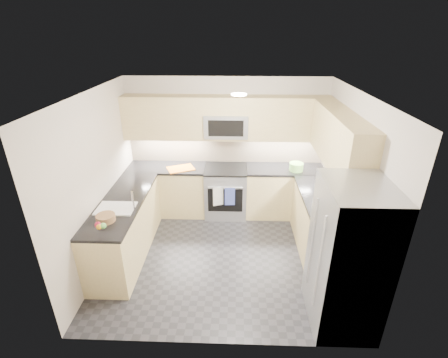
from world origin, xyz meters
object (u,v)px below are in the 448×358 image
(microwave, at_px, (226,125))
(refrigerator, at_px, (348,257))
(gas_range, at_px, (226,192))
(fruit_basket, at_px, (106,218))
(cutting_board, at_px, (181,169))
(utensil_bowl, at_px, (296,167))

(microwave, bearing_deg, refrigerator, -60.38)
(gas_range, height_order, fruit_basket, fruit_basket)
(cutting_board, distance_m, fruit_basket, 1.90)
(cutting_board, relative_size, fruit_basket, 1.87)
(refrigerator, relative_size, utensil_bowl, 7.34)
(refrigerator, bearing_deg, cutting_board, 133.91)
(gas_range, relative_size, microwave, 1.20)
(utensil_bowl, bearing_deg, fruit_basket, -147.58)
(refrigerator, bearing_deg, microwave, 119.62)
(microwave, bearing_deg, gas_range, -90.00)
(refrigerator, relative_size, fruit_basket, 7.31)
(refrigerator, height_order, cutting_board, refrigerator)
(gas_range, relative_size, utensil_bowl, 3.71)
(refrigerator, bearing_deg, utensil_bowl, 94.80)
(cutting_board, height_order, fruit_basket, fruit_basket)
(utensil_bowl, bearing_deg, refrigerator, -85.20)
(gas_range, distance_m, utensil_bowl, 1.37)
(utensil_bowl, relative_size, cutting_board, 0.53)
(refrigerator, xyz_separation_m, fruit_basket, (-2.97, 0.59, 0.08))
(gas_range, bearing_deg, cutting_board, -174.66)
(utensil_bowl, xyz_separation_m, cutting_board, (-2.06, -0.00, -0.06))
(gas_range, bearing_deg, fruit_basket, -129.70)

